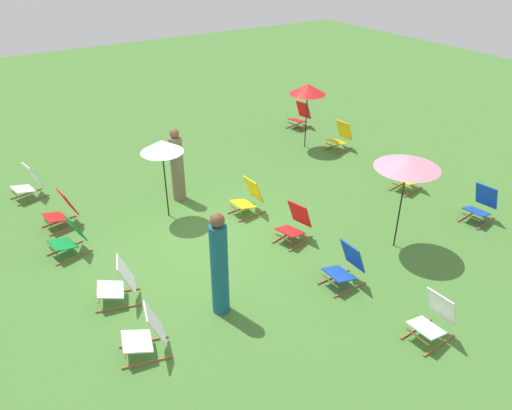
# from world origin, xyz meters

# --- Properties ---
(ground_plane) EXTENTS (40.00, 40.00, 0.00)m
(ground_plane) POSITION_xyz_m (0.00, 0.00, 0.00)
(ground_plane) COLOR #477A33
(deckchair_0) EXTENTS (0.57, 0.82, 0.83)m
(deckchair_0) POSITION_xyz_m (2.49, 5.49, 0.37)
(deckchair_0) COLOR olive
(deckchair_0) RESTS_ON ground
(deckchair_1) EXTENTS (0.62, 0.84, 0.83)m
(deckchair_1) POSITION_xyz_m (-4.00, -2.68, 0.37)
(deckchair_1) COLOR olive
(deckchair_1) RESTS_ON ground
(deckchair_2) EXTENTS (0.52, 0.79, 0.83)m
(deckchair_2) POSITION_xyz_m (4.31, 1.73, 0.37)
(deckchair_2) COLOR olive
(deckchair_2) RESTS_ON ground
(deckchair_4) EXTENTS (0.58, 0.82, 0.83)m
(deckchair_4) POSITION_xyz_m (0.62, 5.28, 0.37)
(deckchair_4) COLOR olive
(deckchair_4) RESTS_ON ground
(deckchair_5) EXTENTS (0.60, 0.83, 0.83)m
(deckchair_5) POSITION_xyz_m (-1.13, -2.46, 0.37)
(deckchair_5) COLOR olive
(deckchair_5) RESTS_ON ground
(deckchair_6) EXTENTS (0.49, 0.76, 0.83)m
(deckchair_6) POSITION_xyz_m (2.55, 1.48, 0.37)
(deckchair_6) COLOR olive
(deckchair_6) RESTS_ON ground
(deckchair_7) EXTENTS (0.65, 0.85, 0.83)m
(deckchair_7) POSITION_xyz_m (0.90, 1.57, 0.37)
(deckchair_7) COLOR olive
(deckchair_7) RESTS_ON ground
(deckchair_8) EXTENTS (0.57, 0.81, 0.83)m
(deckchair_8) POSITION_xyz_m (-2.24, -2.32, 0.37)
(deckchair_8) COLOR olive
(deckchair_8) RESTS_ON ground
(deckchair_9) EXTENTS (0.63, 0.85, 0.83)m
(deckchair_9) POSITION_xyz_m (-4.24, 5.63, 0.37)
(deckchair_9) COLOR olive
(deckchair_9) RESTS_ON ground
(deckchair_11) EXTENTS (0.53, 0.79, 0.83)m
(deckchair_11) POSITION_xyz_m (-0.55, 1.35, 0.37)
(deckchair_11) COLOR olive
(deckchair_11) RESTS_ON ground
(deckchair_12) EXTENTS (0.59, 0.82, 0.83)m
(deckchair_12) POSITION_xyz_m (-2.19, 5.53, 0.37)
(deckchair_12) COLOR olive
(deckchair_12) RESTS_ON ground
(deckchair_13) EXTENTS (0.69, 0.87, 0.83)m
(deckchair_13) POSITION_xyz_m (0.81, -2.12, 0.37)
(deckchair_13) COLOR olive
(deckchair_13) RESTS_ON ground
(deckchair_14) EXTENTS (0.66, 0.86, 0.83)m
(deckchair_14) POSITION_xyz_m (2.19, -2.16, 0.37)
(deckchair_14) COLOR olive
(deckchair_14) RESTS_ON ground
(umbrella_0) EXTENTS (1.24, 1.24, 2.00)m
(umbrella_0) POSITION_xyz_m (2.20, 3.15, 1.88)
(umbrella_0) COLOR black
(umbrella_0) RESTS_ON ground
(umbrella_1) EXTENTS (0.92, 0.92, 1.83)m
(umbrella_1) POSITION_xyz_m (-1.40, -0.25, 1.69)
(umbrella_1) COLOR black
(umbrella_1) RESTS_ON ground
(umbrella_2) EXTENTS (1.03, 1.03, 1.88)m
(umbrella_2) POSITION_xyz_m (-2.87, 4.77, 1.73)
(umbrella_2) COLOR black
(umbrella_2) RESTS_ON ground
(person_0) EXTENTS (0.43, 0.43, 1.78)m
(person_0) POSITION_xyz_m (-1.97, 0.30, 0.84)
(person_0) COLOR #72664C
(person_0) RESTS_ON ground
(person_1) EXTENTS (0.37, 0.37, 1.92)m
(person_1) POSITION_xyz_m (1.96, -0.77, 0.93)
(person_1) COLOR #195972
(person_1) RESTS_ON ground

